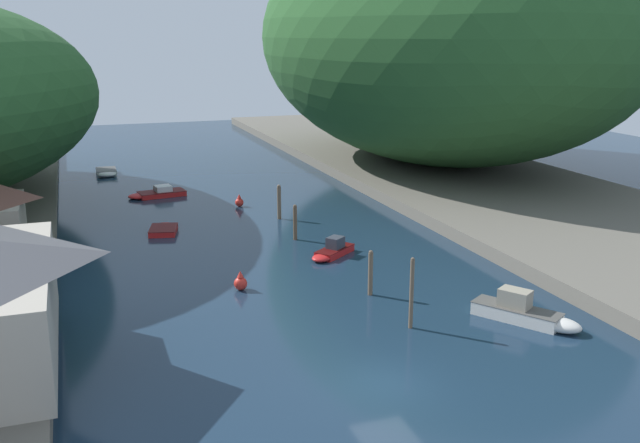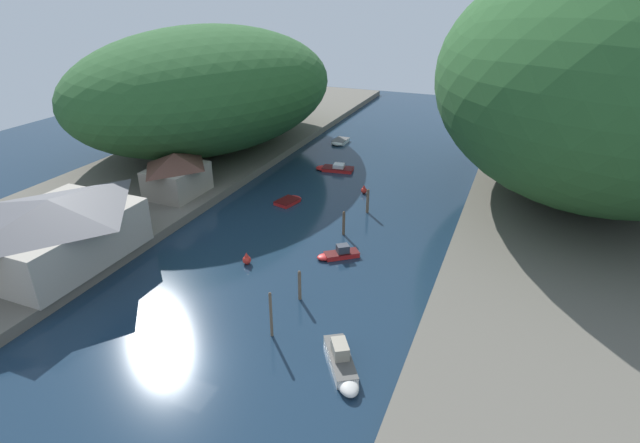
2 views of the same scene
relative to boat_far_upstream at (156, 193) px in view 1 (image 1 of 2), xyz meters
The scene contains 15 objects.
water_surface 10.61m from the boat_far_upstream, 62.71° to the right, with size 130.00×130.00×0.00m, color #192D42.
right_bank 30.68m from the boat_far_upstream, 17.89° to the right, with size 22.00×120.00×0.97m.
hillside_right 33.38m from the boat_far_upstream, ahead, with size 36.16×50.62×25.93m.
boat_far_upstream is the anchor object (origin of this frame).
boat_small_dinghy 38.60m from the boat_far_upstream, 68.21° to the right, with size 4.22×5.49×1.64m.
boat_cabin_cruiser 12.17m from the boat_far_upstream, 94.24° to the right, with size 2.61×3.72×0.43m.
boat_near_quay 12.51m from the boat_far_upstream, 107.14° to the left, with size 2.02×3.80×0.57m.
boat_far_right_bank 23.69m from the boat_far_upstream, 68.13° to the right, with size 3.88×3.43×1.21m.
mooring_post_nearest 35.51m from the boat_far_upstream, 76.25° to the right, with size 0.21×0.21×3.72m.
mooring_post_second 30.67m from the boat_far_upstream, 74.15° to the right, with size 0.27×0.27×2.64m.
mooring_post_fourth 19.10m from the boat_far_upstream, 66.16° to the right, with size 0.28×0.28×2.59m.
mooring_post_farthest 14.12m from the boat_far_upstream, 53.93° to the right, with size 0.31×0.31×2.79m.
channel_buoy_near 8.81m from the boat_far_upstream, 44.97° to the right, with size 0.72×0.72×1.08m.
channel_buoy_far 26.32m from the boat_far_upstream, 86.46° to the right, with size 0.78×0.78×1.16m.
person_on_quay 38.48m from the boat_far_upstream, 105.19° to the right, with size 0.34×0.43×1.69m.
Camera 1 is at (-11.79, -24.93, 14.39)m, focal length 40.00 mm.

